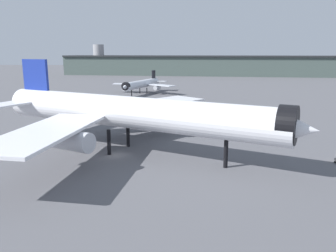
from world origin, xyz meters
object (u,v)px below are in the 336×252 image
at_px(traffic_cone_wingtip, 67,118).
at_px(airliner_far_taxiway, 142,84).
at_px(baggage_tug_wing, 289,131).
at_px(airliner_near_gate, 129,113).
at_px(traffic_cone_near_nose, 89,116).

bearing_deg(traffic_cone_wingtip, airliner_far_taxiway, 77.01).
relative_size(airliner_far_taxiway, traffic_cone_wingtip, 45.22).
bearing_deg(baggage_tug_wing, airliner_near_gate, -47.04).
relative_size(airliner_far_taxiway, baggage_tug_wing, 9.88).
height_order(airliner_near_gate, traffic_cone_near_nose, airliner_near_gate).
bearing_deg(airliner_near_gate, airliner_far_taxiway, 120.54).
bearing_deg(baggage_tug_wing, traffic_cone_near_nose, -90.55).
relative_size(airliner_near_gate, baggage_tug_wing, 18.18).
xyz_separation_m(traffic_cone_near_nose, traffic_cone_wingtip, (-5.78, -3.17, 0.04)).
height_order(airliner_far_taxiway, baggage_tug_wing, airliner_far_taxiway).
distance_m(baggage_tug_wing, traffic_cone_wingtip, 62.40).
relative_size(airliner_far_taxiway, traffic_cone_near_nose, 49.84).
relative_size(traffic_cone_near_nose, traffic_cone_wingtip, 0.91).
distance_m(airliner_near_gate, baggage_tug_wing, 40.22).
distance_m(airliner_far_taxiway, traffic_cone_near_nose, 60.28).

